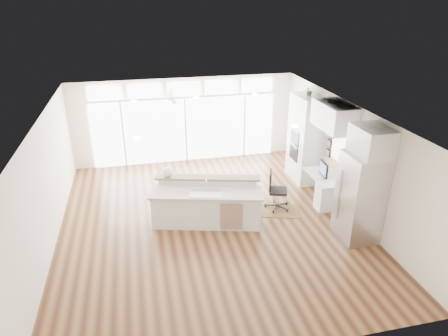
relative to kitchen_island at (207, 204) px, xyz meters
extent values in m
cube|color=#442615|center=(0.07, 0.07, -0.53)|extent=(7.00, 8.00, 0.02)
cube|color=silver|center=(0.07, 0.07, 2.18)|extent=(7.00, 8.00, 0.02)
cube|color=white|center=(0.07, 4.07, 0.83)|extent=(7.00, 0.04, 2.70)
cube|color=white|center=(0.07, -3.93, 0.83)|extent=(7.00, 0.04, 2.70)
cube|color=white|center=(-3.43, 0.07, 0.83)|extent=(0.04, 8.00, 2.70)
cube|color=white|center=(3.57, 0.07, 0.83)|extent=(0.04, 8.00, 2.70)
cube|color=white|center=(0.07, 4.01, 0.53)|extent=(5.80, 0.06, 2.08)
cube|color=white|center=(0.07, 4.01, 1.86)|extent=(5.90, 0.06, 0.40)
cube|color=white|center=(3.53, 0.37, 1.03)|extent=(0.04, 0.85, 0.85)
cube|color=white|center=(-0.43, 2.87, 1.96)|extent=(1.16, 1.16, 0.32)
cube|color=white|center=(0.07, 0.27, 2.16)|extent=(3.40, 3.00, 0.02)
cube|color=white|center=(3.24, 1.87, 0.73)|extent=(0.64, 1.20, 2.50)
cube|color=white|center=(3.20, 0.37, -0.14)|extent=(0.72, 1.30, 0.76)
cube|color=white|center=(3.24, 0.37, 1.83)|extent=(0.64, 1.30, 0.64)
cube|color=silver|center=(3.18, -1.28, 0.48)|extent=(0.76, 0.90, 2.00)
cube|color=white|center=(3.24, -1.28, 1.78)|extent=(0.64, 0.90, 0.60)
cube|color=black|center=(3.53, 0.99, 0.88)|extent=(0.06, 0.22, 0.80)
cube|color=white|center=(0.00, 0.00, 0.00)|extent=(2.80, 1.63, 1.05)
cube|color=#3D2713|center=(1.92, 0.18, -0.52)|extent=(1.17, 0.99, 0.01)
cube|color=black|center=(1.91, 0.33, -0.02)|extent=(0.66, 0.64, 1.02)
sphere|color=silver|center=(-0.82, 0.63, 0.64)|extent=(0.26, 0.26, 0.24)
cube|color=black|center=(3.12, 0.37, 0.44)|extent=(0.13, 0.49, 0.41)
cube|color=white|center=(2.95, 0.37, 0.25)|extent=(0.17, 0.37, 0.02)
imported|color=#2C4E21|center=(3.24, 1.87, 2.08)|extent=(0.27, 0.30, 0.21)
camera|label=1|loc=(-1.43, -8.11, 4.62)|focal=32.00mm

